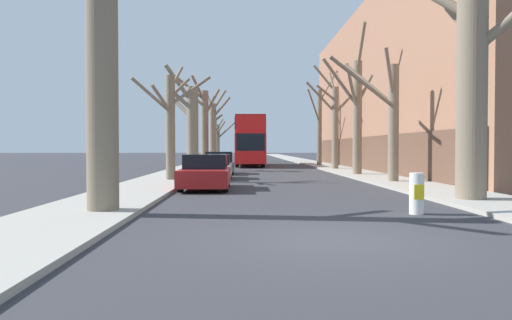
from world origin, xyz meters
TOP-DOWN VIEW (x-y plane):
  - ground_plane at (0.00, 0.00)m, footprint 300.00×300.00m
  - sidewalk_left at (-5.56, 50.00)m, footprint 2.79×120.00m
  - sidewalk_right at (5.56, 50.00)m, footprint 2.79×120.00m
  - building_facade_right at (11.95, 27.15)m, footprint 10.08×38.59m
  - street_tree_left_0 at (-5.02, 3.40)m, footprint 3.33×3.69m
  - street_tree_left_1 at (-5.06, 15.07)m, footprint 3.66×3.30m
  - street_tree_left_2 at (-5.27, 26.50)m, footprint 2.39×2.52m
  - street_tree_left_3 at (-5.18, 37.32)m, footprint 3.90×3.07m
  - street_tree_left_4 at (-4.95, 48.86)m, footprint 3.15×3.38m
  - street_tree_left_5 at (-4.94, 60.04)m, footprint 2.88×3.88m
  - street_tree_right_0 at (5.11, 5.81)m, footprint 4.42×3.36m
  - street_tree_right_1 at (5.09, 13.70)m, footprint 3.36×3.03m
  - street_tree_right_2 at (4.98, 19.75)m, footprint 3.24×2.45m
  - street_tree_right_3 at (5.08, 27.42)m, footprint 3.59×1.75m
  - street_tree_right_4 at (5.19, 34.88)m, footprint 3.18×3.89m
  - double_decker_bus at (-0.98, 36.06)m, footprint 2.53×11.75m
  - parked_car_0 at (-3.09, 10.85)m, footprint 1.87×4.41m
  - parked_car_1 at (-3.09, 17.29)m, footprint 1.76×3.98m
  - parked_car_2 at (-3.09, 22.26)m, footprint 1.84×3.91m
  - traffic_bollard at (2.66, 3.24)m, footprint 0.35×0.36m

SIDE VIEW (x-z plane):
  - ground_plane at x=0.00m, z-range 0.00..0.00m
  - sidewalk_left at x=-5.56m, z-range 0.00..0.12m
  - sidewalk_right at x=5.56m, z-range 0.00..0.12m
  - traffic_bollard at x=2.66m, z-range 0.00..1.02m
  - parked_car_1 at x=-3.09m, z-range -0.03..1.25m
  - parked_car_2 at x=-3.09m, z-range -0.04..1.35m
  - parked_car_0 at x=-3.09m, z-range -0.03..1.34m
  - double_decker_bus at x=-0.98m, z-range 0.29..4.59m
  - street_tree_left_5 at x=-4.94m, z-range 0.00..5.72m
  - street_tree_left_1 at x=-5.06m, z-range 0.05..5.80m
  - street_tree_right_1 at x=5.09m, z-range 0.04..6.10m
  - street_tree_left_2 at x=-5.27m, z-range -0.40..7.02m
  - street_tree_right_3 at x=5.08m, z-range -0.29..7.40m
  - street_tree_right_2 at x=4.98m, z-range -0.51..8.00m
  - street_tree_right_4 at x=5.19m, z-range -0.53..8.08m
  - street_tree_left_0 at x=-5.02m, z-range -0.37..8.30m
  - street_tree_left_4 at x=-4.95m, z-range -0.20..8.14m
  - street_tree_left_3 at x=-5.18m, z-range -0.05..8.03m
  - street_tree_right_0 at x=5.11m, z-range -0.21..8.37m
  - building_facade_right at x=11.95m, z-range -0.01..11.98m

